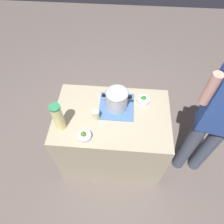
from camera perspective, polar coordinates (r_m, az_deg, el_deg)
ground_plane at (r=2.76m, az=-0.00°, el=-11.16°), size 8.00×8.00×0.00m
counter_slab at (r=2.38m, az=-0.00°, el=-6.80°), size 1.16×0.76×0.85m
dish_cloth at (r=2.09m, az=1.29°, el=1.64°), size 0.35×0.36×0.01m
cooking_pot at (r=2.00m, az=1.35°, el=3.57°), size 0.29×0.22×0.20m
lemonade_pitcher at (r=1.88m, az=-14.85°, el=-1.44°), size 0.10×0.10×0.31m
mason_jar at (r=1.96m, az=-4.60°, el=-0.81°), size 0.08×0.08×0.11m
broccoli_bowl_front at (r=2.13m, az=8.75°, el=3.34°), size 0.13×0.13×0.08m
broccoli_bowl_center at (r=1.88m, az=-7.76°, el=-6.64°), size 0.12×0.12×0.07m
person_cook at (r=2.07m, az=27.04°, el=-2.65°), size 0.50×0.26×1.73m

